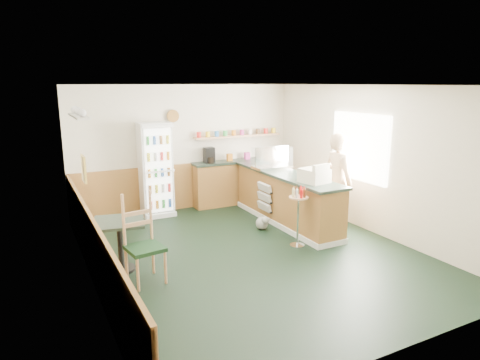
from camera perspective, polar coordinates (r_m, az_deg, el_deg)
ground at (r=7.13m, az=1.63°, el=-9.70°), size 6.00×6.00×0.00m
room_envelope at (r=7.24m, az=-2.66°, el=3.21°), size 5.04×6.02×2.72m
service_counter at (r=8.52m, az=6.13°, el=-2.71°), size 0.68×3.01×1.01m
back_counter at (r=9.87m, az=-0.15°, el=0.07°), size 2.24×0.42×1.69m
drinks_fridge at (r=9.02m, az=-11.15°, el=1.35°), size 0.64×0.54×1.95m
display_case at (r=8.80m, az=4.29°, el=2.97°), size 0.78×0.41×0.44m
cash_register at (r=7.66m, az=9.86°, el=0.59°), size 0.49×0.51×0.24m
shopkeeper at (r=8.28m, az=12.91°, el=-0.15°), size 0.44×0.61×1.84m
condiment_stand at (r=7.27m, az=7.79°, el=-3.68°), size 0.33×0.33×1.02m
newspaper_rack at (r=8.51m, az=3.28°, el=-2.34°), size 0.10×0.48×0.56m
cafe_table at (r=6.56m, az=-15.74°, el=-7.14°), size 0.84×0.84×0.78m
cafe_chair at (r=6.15m, az=-12.87°, el=-7.22°), size 0.53×0.53×1.26m
dog_doorstop at (r=8.17m, az=3.02°, el=-5.71°), size 0.24×0.31×0.29m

